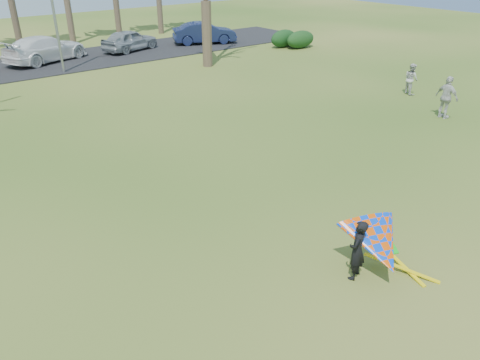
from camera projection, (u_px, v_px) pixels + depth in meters
ground at (287, 244)px, 12.25m from camera, size 100.00×100.00×0.00m
parking_strip at (16, 68)px, 29.75m from camera, size 46.00×7.00×0.06m
hedge_near at (300, 39)px, 35.41m from camera, size 2.59×1.17×1.29m
hedge_far at (284, 38)px, 35.74m from camera, size 2.37×1.11×1.31m
car_3 at (45, 49)px, 31.00m from camera, size 6.21×4.27×1.67m
car_4 at (130, 40)px, 34.23m from camera, size 4.79×3.11×1.52m
car_5 at (204, 33)px, 36.77m from camera, size 5.17×3.57×1.62m
pedestrian_a at (411, 79)px, 24.33m from camera, size 0.84×0.94×1.59m
pedestrian_b at (447, 97)px, 20.83m from camera, size 0.59×1.16×1.90m
kite_flyer at (377, 245)px, 10.75m from camera, size 2.13×2.39×2.02m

